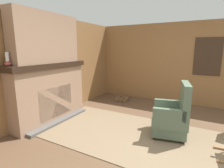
% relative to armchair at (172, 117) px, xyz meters
% --- Properties ---
extents(ground_plane, '(14.00, 14.00, 0.00)m').
position_rel_armchair_xyz_m(ground_plane, '(0.04, -0.56, -0.37)').
color(ground_plane, brown).
extents(wood_panel_wall_left, '(0.06, 6.19, 2.39)m').
position_rel_armchair_xyz_m(wood_panel_wall_left, '(-2.79, -0.56, 0.82)').
color(wood_panel_wall_left, olive).
rests_on(wood_panel_wall_left, ground).
extents(wood_panel_wall_back, '(6.19, 0.09, 2.39)m').
position_rel_armchair_xyz_m(wood_panel_wall_back, '(0.05, 2.26, 0.83)').
color(wood_panel_wall_back, olive).
rests_on(wood_panel_wall_back, ground).
extents(fireplace_hearth, '(0.57, 1.92, 1.33)m').
position_rel_armchair_xyz_m(fireplace_hearth, '(-2.56, -0.56, 0.29)').
color(fireplace_hearth, '#9E7A60').
rests_on(fireplace_hearth, ground).
extents(chimney_breast, '(0.32, 1.60, 1.04)m').
position_rel_armchair_xyz_m(chimney_breast, '(-2.58, -0.56, 1.47)').
color(chimney_breast, '#9E7A60').
rests_on(chimney_breast, fireplace_hearth).
extents(area_rug, '(3.86, 1.86, 0.01)m').
position_rel_armchair_xyz_m(area_rug, '(-0.55, -0.35, -0.37)').
color(area_rug, '#7A664C').
rests_on(area_rug, ground).
extents(armchair, '(0.74, 0.77, 1.03)m').
position_rel_armchair_xyz_m(armchair, '(0.00, 0.00, 0.00)').
color(armchair, '#516651').
rests_on(armchair, ground).
extents(firewood_stack, '(0.44, 0.42, 0.12)m').
position_rel_armchair_xyz_m(firewood_stack, '(-1.80, 1.60, -0.31)').
color(firewood_stack, brown).
rests_on(firewood_stack, ground).
extents(oil_lamp_vase, '(0.11, 0.11, 0.25)m').
position_rel_armchair_xyz_m(oil_lamp_vase, '(-2.61, -1.42, 1.04)').
color(oil_lamp_vase, '#B24C42').
rests_on(oil_lamp_vase, fireplace_hearth).
extents(storage_case, '(0.17, 0.24, 0.11)m').
position_rel_armchair_xyz_m(storage_case, '(-2.61, -0.37, 1.01)').
color(storage_case, brown).
rests_on(storage_case, fireplace_hearth).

